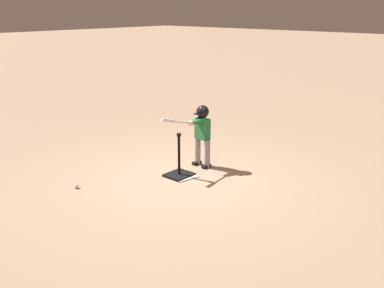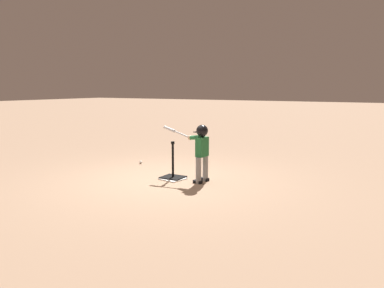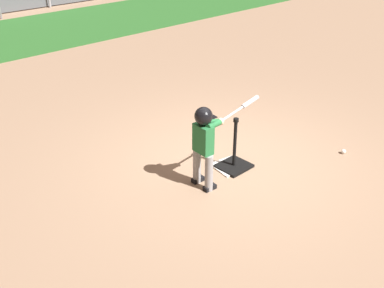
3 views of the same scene
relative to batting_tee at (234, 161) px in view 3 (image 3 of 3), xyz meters
The scene contains 5 objects.
ground_plane 0.23m from the batting_tee, 60.77° to the left, with size 90.00×90.00×0.00m, color #93755B.
home_plate 0.11m from the batting_tee, 122.57° to the left, with size 0.44×0.44×0.02m, color white.
batting_tee is the anchor object (origin of this frame).
batter_child 0.90m from the batting_tee, behind, with size 1.09×0.37×1.17m.
baseball 1.78m from the batting_tee, 29.98° to the right, with size 0.07×0.07×0.07m, color white.
Camera 3 is at (-4.42, -3.86, 3.41)m, focal length 42.00 mm.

